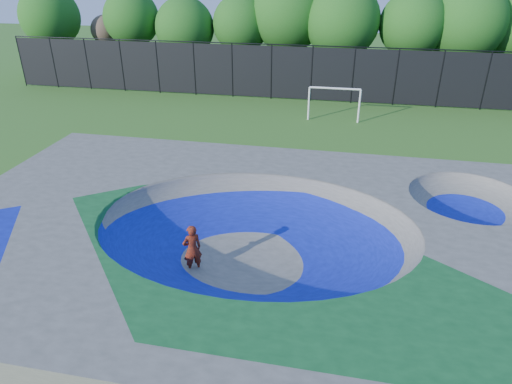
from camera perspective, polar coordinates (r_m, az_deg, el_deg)
ground at (r=16.17m, az=-0.12°, el=-8.38°), size 120.00×120.00×0.00m
skate_deck at (r=15.75m, az=-0.12°, el=-6.14°), size 22.00×14.00×1.50m
skater at (r=15.24m, az=-7.97°, el=-7.07°), size 0.77×0.73×1.77m
skateboard at (r=15.73m, az=-7.78°, el=-9.67°), size 0.71×0.71×0.05m
soccer_goal at (r=30.31m, az=9.76°, el=11.52°), size 3.35×0.12×2.21m
fence at (r=34.82m, az=6.97°, el=14.60°), size 48.09×0.09×4.04m
treeline at (r=38.74m, az=12.06°, el=20.05°), size 52.52×7.90×8.66m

